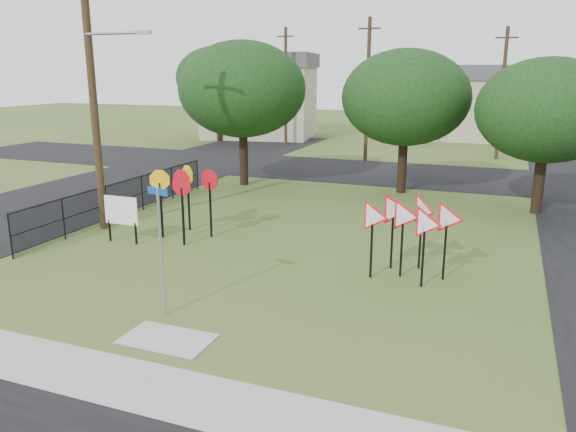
% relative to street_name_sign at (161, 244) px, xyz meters
% --- Properties ---
extents(ground, '(140.00, 140.00, 0.00)m').
position_rel_street_name_sign_xyz_m(ground, '(0.79, 1.29, -1.81)').
color(ground, '#3F5921').
extents(sidewalk, '(30.00, 1.60, 0.02)m').
position_rel_street_name_sign_xyz_m(sidewalk, '(0.79, -2.91, -1.80)').
color(sidewalk, '#A1A098').
rests_on(sidewalk, ground).
extents(planting_strip, '(30.00, 0.80, 0.02)m').
position_rel_street_name_sign_xyz_m(planting_strip, '(0.79, -4.11, -1.80)').
color(planting_strip, '#3F5921').
rests_on(planting_strip, ground).
extents(street_left, '(8.00, 50.00, 0.02)m').
position_rel_street_name_sign_xyz_m(street_left, '(-11.21, 11.29, -1.80)').
color(street_left, black).
rests_on(street_left, ground).
extents(street_far, '(60.00, 8.00, 0.02)m').
position_rel_street_name_sign_xyz_m(street_far, '(0.79, 21.29, -1.80)').
color(street_far, black).
rests_on(street_far, ground).
extents(curb_pad, '(2.00, 1.20, 0.02)m').
position_rel_street_name_sign_xyz_m(curb_pad, '(0.79, -1.11, -1.80)').
color(curb_pad, '#A1A098').
rests_on(curb_pad, ground).
extents(street_name_sign, '(0.64, 0.17, 3.17)m').
position_rel_street_name_sign_xyz_m(street_name_sign, '(0.00, 0.00, 0.00)').
color(street_name_sign, '#999CA1').
rests_on(street_name_sign, ground).
extents(stop_sign_cluster, '(2.33, 1.92, 2.46)m').
position_rel_street_name_sign_xyz_m(stop_sign_cluster, '(-2.97, 5.90, 0.02)').
color(stop_sign_cluster, black).
rests_on(stop_sign_cluster, ground).
extents(yield_sign_cluster, '(2.94, 2.00, 2.33)m').
position_rel_street_name_sign_xyz_m(yield_sign_cluster, '(5.06, 4.84, -0.09)').
color(yield_sign_cluster, black).
rests_on(yield_sign_cluster, ground).
extents(info_board, '(1.31, 0.06, 1.64)m').
position_rel_street_name_sign_xyz_m(info_board, '(-4.67, 4.53, -0.72)').
color(info_board, black).
rests_on(info_board, ground).
extents(utility_pole_main, '(3.55, 0.33, 10.00)m').
position_rel_street_name_sign_xyz_m(utility_pole_main, '(-6.44, 5.78, 3.41)').
color(utility_pole_main, '#40301D').
rests_on(utility_pole_main, ground).
extents(far_pole_a, '(1.40, 0.24, 9.00)m').
position_rel_street_name_sign_xyz_m(far_pole_a, '(-1.21, 25.29, 2.79)').
color(far_pole_a, '#40301D').
rests_on(far_pole_a, ground).
extents(far_pole_b, '(1.40, 0.24, 8.50)m').
position_rel_street_name_sign_xyz_m(far_pole_b, '(6.79, 29.29, 2.54)').
color(far_pole_b, '#40301D').
rests_on(far_pole_b, ground).
extents(far_pole_c, '(1.40, 0.24, 9.00)m').
position_rel_street_name_sign_xyz_m(far_pole_c, '(-9.21, 31.29, 2.79)').
color(far_pole_c, '#40301D').
rests_on(far_pole_c, ground).
extents(fence_run, '(0.05, 11.55, 1.50)m').
position_rel_street_name_sign_xyz_m(fence_run, '(-6.81, 7.54, -1.02)').
color(fence_run, black).
rests_on(fence_run, ground).
extents(house_left, '(10.58, 8.88, 7.20)m').
position_rel_street_name_sign_xyz_m(house_left, '(-13.21, 35.29, 1.85)').
color(house_left, '#C0B59B').
rests_on(house_left, ground).
extents(house_mid, '(8.40, 8.40, 6.20)m').
position_rel_street_name_sign_xyz_m(house_mid, '(4.79, 41.29, 1.34)').
color(house_mid, '#C0B59B').
rests_on(house_mid, ground).
extents(tree_near_left, '(6.40, 6.40, 7.27)m').
position_rel_street_name_sign_xyz_m(tree_near_left, '(-5.21, 15.29, 3.05)').
color(tree_near_left, black).
rests_on(tree_near_left, ground).
extents(tree_near_mid, '(6.00, 6.00, 6.80)m').
position_rel_street_name_sign_xyz_m(tree_near_mid, '(2.79, 16.29, 2.74)').
color(tree_near_mid, black).
rests_on(tree_near_mid, ground).
extents(tree_near_right, '(5.60, 5.60, 6.33)m').
position_rel_street_name_sign_xyz_m(tree_near_right, '(8.79, 14.29, 2.42)').
color(tree_near_right, black).
rests_on(tree_near_right, ground).
extents(tree_far_left, '(6.80, 6.80, 7.73)m').
position_rel_street_name_sign_xyz_m(tree_far_left, '(-15.21, 31.29, 3.37)').
color(tree_far_left, black).
rests_on(tree_far_left, ground).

